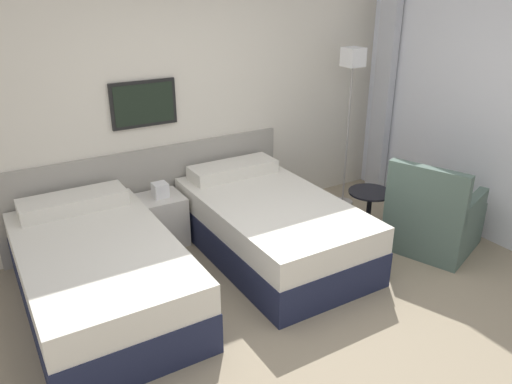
{
  "coord_description": "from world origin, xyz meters",
  "views": [
    {
      "loc": [
        -1.95,
        -2.51,
        2.46
      ],
      "look_at": [
        0.15,
        0.98,
        0.72
      ],
      "focal_mm": 35.0,
      "sensor_mm": 36.0,
      "label": 1
    }
  ],
  "objects_px": {
    "floor_lamp": "(351,82)",
    "armchair": "(433,220)",
    "side_table": "(369,205)",
    "bed_near_door": "(100,273)",
    "bed_near_window": "(271,226)",
    "nightstand": "(163,219)"
  },
  "relations": [
    {
      "from": "nightstand",
      "to": "armchair",
      "type": "bearing_deg",
      "value": -32.89
    },
    {
      "from": "bed_near_window",
      "to": "side_table",
      "type": "relative_size",
      "value": 4.05
    },
    {
      "from": "bed_near_window",
      "to": "armchair",
      "type": "bearing_deg",
      "value": -26.44
    },
    {
      "from": "nightstand",
      "to": "bed_near_window",
      "type": "bearing_deg",
      "value": -42.29
    },
    {
      "from": "side_table",
      "to": "armchair",
      "type": "relative_size",
      "value": 0.5
    },
    {
      "from": "floor_lamp",
      "to": "armchair",
      "type": "bearing_deg",
      "value": -87.82
    },
    {
      "from": "side_table",
      "to": "armchair",
      "type": "xyz_separation_m",
      "value": [
        0.36,
        -0.51,
        -0.05
      ]
    },
    {
      "from": "bed_near_window",
      "to": "side_table",
      "type": "xyz_separation_m",
      "value": [
        1.06,
        -0.2,
        0.05
      ]
    },
    {
      "from": "side_table",
      "to": "bed_near_door",
      "type": "bearing_deg",
      "value": 175.79
    },
    {
      "from": "floor_lamp",
      "to": "nightstand",
      "type": "bearing_deg",
      "value": 175.44
    },
    {
      "from": "bed_near_window",
      "to": "floor_lamp",
      "type": "height_order",
      "value": "floor_lamp"
    },
    {
      "from": "nightstand",
      "to": "side_table",
      "type": "xyz_separation_m",
      "value": [
        1.87,
        -0.93,
        0.08
      ]
    },
    {
      "from": "side_table",
      "to": "armchair",
      "type": "distance_m",
      "value": 0.63
    },
    {
      "from": "bed_near_window",
      "to": "nightstand",
      "type": "xyz_separation_m",
      "value": [
        -0.81,
        0.74,
        -0.03
      ]
    },
    {
      "from": "bed_near_door",
      "to": "nightstand",
      "type": "height_order",
      "value": "bed_near_door"
    },
    {
      "from": "bed_near_door",
      "to": "bed_near_window",
      "type": "height_order",
      "value": "same"
    },
    {
      "from": "bed_near_window",
      "to": "side_table",
      "type": "distance_m",
      "value": 1.08
    },
    {
      "from": "bed_near_door",
      "to": "armchair",
      "type": "bearing_deg",
      "value": -13.11
    },
    {
      "from": "floor_lamp",
      "to": "side_table",
      "type": "height_order",
      "value": "floor_lamp"
    },
    {
      "from": "floor_lamp",
      "to": "armchair",
      "type": "relative_size",
      "value": 1.84
    },
    {
      "from": "bed_near_door",
      "to": "side_table",
      "type": "distance_m",
      "value": 2.69
    },
    {
      "from": "bed_near_window",
      "to": "armchair",
      "type": "distance_m",
      "value": 1.59
    }
  ]
}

